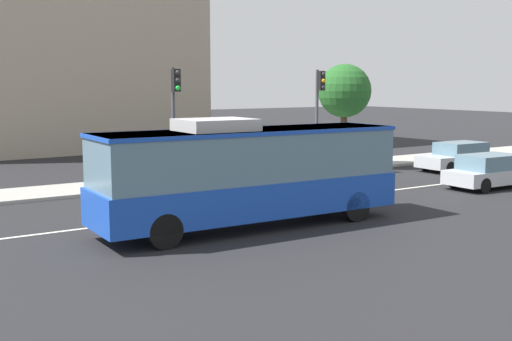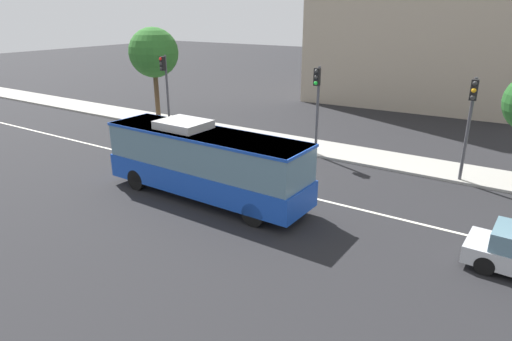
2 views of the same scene
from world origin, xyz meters
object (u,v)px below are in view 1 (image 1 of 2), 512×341
sedan_silver_ahead (458,156)px  traffic_light_near_corner (175,106)px  street_tree_kerbside_left (344,92)px  sedan_silver (492,171)px  transit_bus (249,170)px  traffic_light_far_corner (319,103)px

sedan_silver_ahead → traffic_light_near_corner: bearing=-9.7°
sedan_silver_ahead → street_tree_kerbside_left: street_tree_kerbside_left is taller
traffic_light_near_corner → sedan_silver_ahead: bearing=76.7°
sedan_silver → sedan_silver_ahead: same height
traffic_light_near_corner → transit_bus: bearing=-12.6°
street_tree_kerbside_left → sedan_silver: bearing=-82.8°
sedan_silver_ahead → traffic_light_far_corner: bearing=-21.4°
sedan_silver_ahead → traffic_light_near_corner: 15.52m
sedan_silver → street_tree_kerbside_left: (-1.08, 8.56, 3.37)m
sedan_silver_ahead → traffic_light_near_corner: size_ratio=0.87×
sedan_silver_ahead → sedan_silver: bearing=54.4°
traffic_light_near_corner → traffic_light_far_corner: bearing=88.0°
sedan_silver → traffic_light_near_corner: 14.04m
traffic_light_near_corner → street_tree_kerbside_left: bearing=93.4°
transit_bus → sedan_silver_ahead: bearing=19.5°
traffic_light_far_corner → sedan_silver: bearing=21.5°
sedan_silver → traffic_light_far_corner: bearing=117.8°
sedan_silver_ahead → street_tree_kerbside_left: 6.88m
sedan_silver → traffic_light_far_corner: 8.83m
street_tree_kerbside_left → sedan_silver_ahead: bearing=-41.0°
transit_bus → sedan_silver_ahead: size_ratio=2.22×
sedan_silver_ahead → traffic_light_far_corner: size_ratio=0.87×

